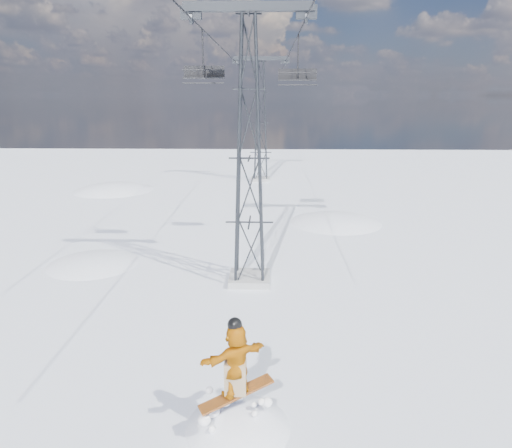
% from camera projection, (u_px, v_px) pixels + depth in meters
% --- Properties ---
extents(ground, '(120.00, 120.00, 0.00)m').
position_uv_depth(ground, '(209.00, 394.00, 12.67)').
color(ground, white).
rests_on(ground, ground).
extents(snow_terrain, '(39.00, 37.00, 22.00)m').
position_uv_depth(snow_terrain, '(187.00, 328.00, 35.84)').
color(snow_terrain, white).
rests_on(snow_terrain, ground).
extents(lift_tower_near, '(5.20, 1.80, 11.43)m').
position_uv_depth(lift_tower_near, '(249.00, 159.00, 18.86)').
color(lift_tower_near, '#999999').
rests_on(lift_tower_near, ground).
extents(lift_tower_far, '(5.20, 1.80, 11.43)m').
position_uv_depth(lift_tower_far, '(261.00, 123.00, 42.91)').
color(lift_tower_far, '#999999').
rests_on(lift_tower_far, ground).
extents(haul_cables, '(4.46, 51.00, 0.06)m').
position_uv_depth(haul_cables, '(257.00, 48.00, 28.46)').
color(haul_cables, black).
rests_on(haul_cables, ground).
extents(lift_chair_near, '(1.89, 0.54, 2.34)m').
position_uv_depth(lift_chair_near, '(204.00, 73.00, 20.85)').
color(lift_chair_near, black).
rests_on(lift_chair_near, ground).
extents(lift_chair_mid, '(1.92, 0.55, 2.38)m').
position_uv_depth(lift_chair_mid, '(298.00, 76.00, 22.52)').
color(lift_chair_mid, black).
rests_on(lift_chair_mid, ground).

